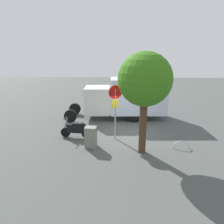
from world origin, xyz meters
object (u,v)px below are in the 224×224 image
object	(u,v)px
box_truck_near	(125,97)
bike_rack_hoop	(181,148)
utility_cabinet	(91,137)
stop_sign	(115,104)
street_tree	(145,80)
motorcycle	(76,129)

from	to	relation	value
box_truck_near	bike_rack_hoop	size ratio (longest dim) A/B	8.72
box_truck_near	bike_rack_hoop	distance (m)	6.00
box_truck_near	utility_cabinet	distance (m)	5.53
utility_cabinet	bike_rack_hoop	world-z (taller)	utility_cabinet
stop_sign	street_tree	bearing A→B (deg)	132.05
utility_cabinet	street_tree	bearing A→B (deg)	171.32
street_tree	utility_cabinet	bearing A→B (deg)	-8.68
stop_sign	bike_rack_hoop	world-z (taller)	stop_sign
stop_sign	utility_cabinet	xyz separation A→B (m)	(1.21, 1.15, -1.50)
motorcycle	stop_sign	bearing A→B (deg)	-178.03
stop_sign	box_truck_near	bearing A→B (deg)	-98.23
motorcycle	bike_rack_hoop	xyz separation A→B (m)	(-5.68, 1.10, -0.52)
motorcycle	utility_cabinet	distance (m)	1.59
box_truck_near	stop_sign	bearing A→B (deg)	77.98
motorcycle	utility_cabinet	bearing A→B (deg)	134.10
stop_sign	motorcycle	bearing A→B (deg)	-1.66
box_truck_near	street_tree	xyz separation A→B (m)	(-0.82, 5.52, 1.92)
stop_sign	utility_cabinet	world-z (taller)	stop_sign
box_truck_near	street_tree	bearing A→B (deg)	94.63
stop_sign	bike_rack_hoop	bearing A→B (deg)	163.18
box_truck_near	stop_sign	world-z (taller)	stop_sign
box_truck_near	motorcycle	distance (m)	4.95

